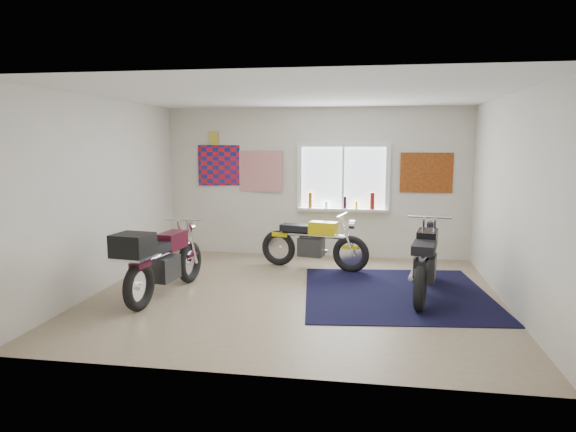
% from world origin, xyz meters
% --- Properties ---
extents(ground, '(5.50, 5.50, 0.00)m').
position_xyz_m(ground, '(0.00, 0.00, 0.00)').
color(ground, '#9E896B').
rests_on(ground, ground).
extents(room_shell, '(5.50, 5.50, 5.50)m').
position_xyz_m(room_shell, '(0.00, 0.00, 1.64)').
color(room_shell, white).
rests_on(room_shell, ground).
extents(navy_rug, '(2.78, 2.86, 0.01)m').
position_xyz_m(navy_rug, '(1.37, 0.27, 0.01)').
color(navy_rug, black).
rests_on(navy_rug, ground).
extents(window_assembly, '(1.66, 0.17, 1.26)m').
position_xyz_m(window_assembly, '(0.50, 2.47, 1.37)').
color(window_assembly, white).
rests_on(window_assembly, room_shell).
extents(oil_bottles, '(1.19, 0.09, 0.30)m').
position_xyz_m(oil_bottles, '(0.59, 2.40, 1.03)').
color(oil_bottles, brown).
rests_on(oil_bottles, window_assembly).
extents(flag_display, '(1.60, 0.10, 1.17)m').
position_xyz_m(flag_display, '(-1.90, 2.48, 2.15)').
color(flag_display, red).
rests_on(flag_display, room_shell).
extents(triumph_poster, '(0.90, 0.03, 0.70)m').
position_xyz_m(triumph_poster, '(1.95, 2.48, 1.55)').
color(triumph_poster, '#A54C14').
rests_on(triumph_poster, room_shell).
extents(yellow_triumph, '(1.85, 0.64, 0.94)m').
position_xyz_m(yellow_triumph, '(0.07, 1.50, 0.41)').
color(yellow_triumph, black).
rests_on(yellow_triumph, ground).
extents(black_chrome_bike, '(0.65, 2.01, 1.04)m').
position_xyz_m(black_chrome_bike, '(1.75, 0.25, 0.45)').
color(black_chrome_bike, black).
rests_on(black_chrome_bike, navy_rug).
extents(maroon_tourer, '(0.71, 1.97, 1.00)m').
position_xyz_m(maroon_tourer, '(-1.77, -0.45, 0.52)').
color(maroon_tourer, black).
rests_on(maroon_tourer, ground).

